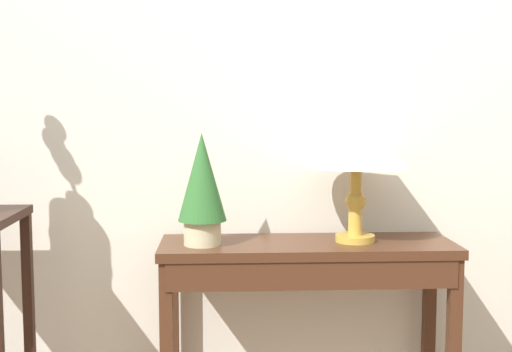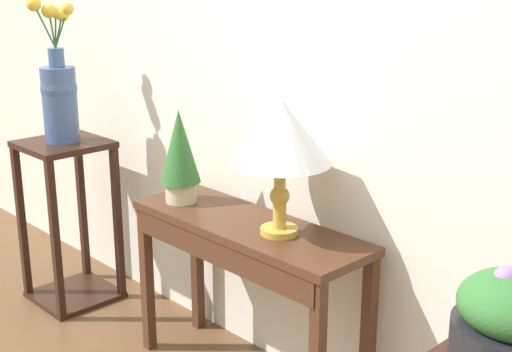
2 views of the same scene
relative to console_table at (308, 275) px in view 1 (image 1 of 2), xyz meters
name	(u,v)px [view 1 (image 1 of 2)]	position (x,y,z in m)	size (l,w,h in m)	color
back_wall_with_art	(321,61)	(0.08, 0.29, 0.80)	(9.00, 0.10, 2.80)	silver
console_table	(308,275)	(0.00, 0.00, 0.00)	(1.08, 0.36, 0.72)	#472819
table_lamp	(357,136)	(0.18, 0.02, 0.51)	(0.38, 0.38, 0.53)	gold
potted_plant_on_console	(202,185)	(-0.38, -0.01, 0.34)	(0.17, 0.17, 0.40)	beige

